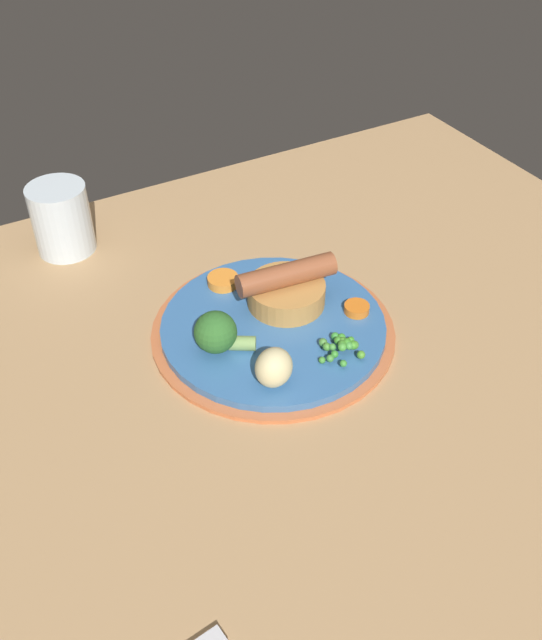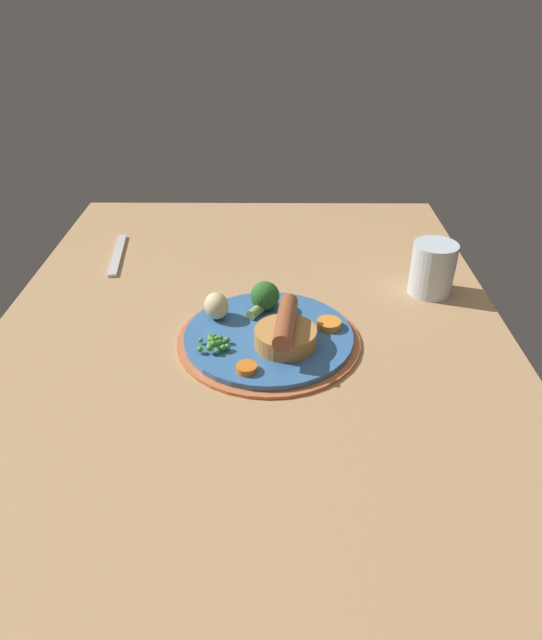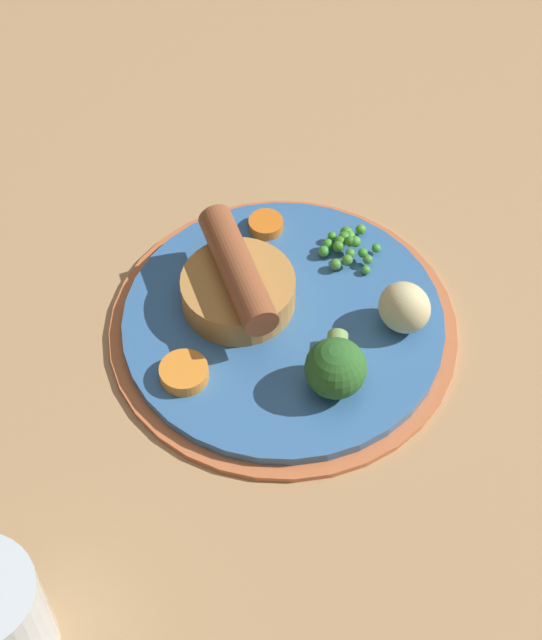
{
  "view_description": "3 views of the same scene",
  "coord_description": "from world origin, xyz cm",
  "px_view_note": "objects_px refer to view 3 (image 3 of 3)",
  "views": [
    {
      "loc": [
        26.1,
        49.53,
        56.22
      ],
      "look_at": [
        -2.62,
        -2.27,
        5.54
      ],
      "focal_mm": 40.0,
      "sensor_mm": 36.0,
      "label": 1
    },
    {
      "loc": [
        -73.94,
        -3.75,
        50.96
      ],
      "look_at": [
        -3.88,
        -3.21,
        7.15
      ],
      "focal_mm": 32.0,
      "sensor_mm": 36.0,
      "label": 2
    },
    {
      "loc": [
        42.38,
        -25.63,
        69.99
      ],
      "look_at": [
        -2.21,
        -4.4,
        6.3
      ],
      "focal_mm": 60.0,
      "sensor_mm": 36.0,
      "label": 3
    }
  ],
  "objects_px": {
    "pea_pile": "(347,245)",
    "potato_chunk_0": "(404,308)",
    "sausage_pudding": "(238,285)",
    "dinner_plate": "(283,326)",
    "broccoli_floret_near": "(336,367)",
    "carrot_slice_2": "(269,223)",
    "carrot_slice_3": "(184,373)"
  },
  "relations": [
    {
      "from": "sausage_pudding",
      "to": "carrot_slice_2",
      "type": "bearing_deg",
      "value": 143.82
    },
    {
      "from": "pea_pile",
      "to": "potato_chunk_0",
      "type": "xyz_separation_m",
      "value": [
        0.08,
        0.0,
        0.01
      ]
    },
    {
      "from": "broccoli_floret_near",
      "to": "dinner_plate",
      "type": "bearing_deg",
      "value": -142.99
    },
    {
      "from": "sausage_pudding",
      "to": "broccoli_floret_near",
      "type": "distance_m",
      "value": 0.11
    },
    {
      "from": "sausage_pudding",
      "to": "carrot_slice_2",
      "type": "height_order",
      "value": "sausage_pudding"
    },
    {
      "from": "potato_chunk_0",
      "to": "carrot_slice_2",
      "type": "bearing_deg",
      "value": -160.26
    },
    {
      "from": "pea_pile",
      "to": "carrot_slice_3",
      "type": "distance_m",
      "value": 0.18
    },
    {
      "from": "broccoli_floret_near",
      "to": "carrot_slice_3",
      "type": "distance_m",
      "value": 0.11
    },
    {
      "from": "pea_pile",
      "to": "potato_chunk_0",
      "type": "height_order",
      "value": "potato_chunk_0"
    },
    {
      "from": "broccoli_floret_near",
      "to": "sausage_pudding",
      "type": "bearing_deg",
      "value": -131.68
    },
    {
      "from": "dinner_plate",
      "to": "carrot_slice_3",
      "type": "height_order",
      "value": "carrot_slice_3"
    },
    {
      "from": "potato_chunk_0",
      "to": "carrot_slice_2",
      "type": "height_order",
      "value": "potato_chunk_0"
    },
    {
      "from": "carrot_slice_2",
      "to": "carrot_slice_3",
      "type": "relative_size",
      "value": 0.78
    },
    {
      "from": "dinner_plate",
      "to": "broccoli_floret_near",
      "type": "height_order",
      "value": "broccoli_floret_near"
    },
    {
      "from": "sausage_pudding",
      "to": "dinner_plate",
      "type": "bearing_deg",
      "value": 44.44
    },
    {
      "from": "carrot_slice_2",
      "to": "broccoli_floret_near",
      "type": "bearing_deg",
      "value": -8.34
    },
    {
      "from": "potato_chunk_0",
      "to": "broccoli_floret_near",
      "type": "bearing_deg",
      "value": -69.72
    },
    {
      "from": "pea_pile",
      "to": "carrot_slice_2",
      "type": "bearing_deg",
      "value": -139.44
    },
    {
      "from": "carrot_slice_3",
      "to": "pea_pile",
      "type": "bearing_deg",
      "value": 108.89
    },
    {
      "from": "broccoli_floret_near",
      "to": "carrot_slice_2",
      "type": "relative_size",
      "value": 2.2
    },
    {
      "from": "sausage_pudding",
      "to": "broccoli_floret_near",
      "type": "height_order",
      "value": "sausage_pudding"
    },
    {
      "from": "pea_pile",
      "to": "broccoli_floret_near",
      "type": "xyz_separation_m",
      "value": [
        0.11,
        -0.07,
        0.01
      ]
    },
    {
      "from": "pea_pile",
      "to": "potato_chunk_0",
      "type": "distance_m",
      "value": 0.08
    },
    {
      "from": "dinner_plate",
      "to": "carrot_slice_2",
      "type": "bearing_deg",
      "value": 161.12
    },
    {
      "from": "broccoli_floret_near",
      "to": "carrot_slice_3",
      "type": "bearing_deg",
      "value": -87.75
    },
    {
      "from": "dinner_plate",
      "to": "carrot_slice_3",
      "type": "relative_size",
      "value": 7.42
    },
    {
      "from": "dinner_plate",
      "to": "sausage_pudding",
      "type": "height_order",
      "value": "sausage_pudding"
    },
    {
      "from": "potato_chunk_0",
      "to": "carrot_slice_2",
      "type": "relative_size",
      "value": 1.46
    },
    {
      "from": "sausage_pudding",
      "to": "potato_chunk_0",
      "type": "relative_size",
      "value": 2.77
    },
    {
      "from": "broccoli_floret_near",
      "to": "potato_chunk_0",
      "type": "relative_size",
      "value": 1.5
    },
    {
      "from": "carrot_slice_3",
      "to": "broccoli_floret_near",
      "type": "bearing_deg",
      "value": 61.32
    },
    {
      "from": "carrot_slice_2",
      "to": "carrot_slice_3",
      "type": "bearing_deg",
      "value": -48.0
    }
  ]
}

